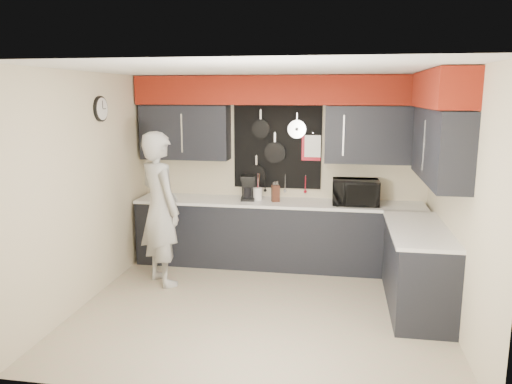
% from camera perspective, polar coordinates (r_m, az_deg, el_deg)
% --- Properties ---
extents(ground, '(4.00, 4.00, 0.00)m').
position_cam_1_polar(ground, '(5.71, 0.59, -13.17)').
color(ground, tan).
rests_on(ground, ground).
extents(back_wall_assembly, '(4.00, 0.36, 2.60)m').
position_cam_1_polar(back_wall_assembly, '(6.80, 2.85, 8.24)').
color(back_wall_assembly, beige).
rests_on(back_wall_assembly, ground).
extents(right_wall_assembly, '(0.36, 3.50, 2.60)m').
position_cam_1_polar(right_wall_assembly, '(5.52, 20.57, 6.19)').
color(right_wall_assembly, beige).
rests_on(right_wall_assembly, ground).
extents(left_wall_assembly, '(0.05, 3.50, 2.60)m').
position_cam_1_polar(left_wall_assembly, '(5.96, -18.65, 0.72)').
color(left_wall_assembly, beige).
rests_on(left_wall_assembly, ground).
extents(base_cabinets, '(3.95, 2.20, 0.92)m').
position_cam_1_polar(base_cabinets, '(6.56, 6.42, -5.71)').
color(base_cabinets, black).
rests_on(base_cabinets, ground).
extents(microwave, '(0.61, 0.43, 0.33)m').
position_cam_1_polar(microwave, '(6.67, 11.28, -0.02)').
color(microwave, black).
rests_on(microwave, base_cabinets).
extents(knife_block, '(0.13, 0.13, 0.22)m').
position_cam_1_polar(knife_block, '(6.75, 2.24, -0.17)').
color(knife_block, '#371C11').
rests_on(knife_block, base_cabinets).
extents(utensil_crock, '(0.13, 0.13, 0.17)m').
position_cam_1_polar(utensil_crock, '(6.86, 0.19, -0.20)').
color(utensil_crock, white).
rests_on(utensil_crock, base_cabinets).
extents(coffee_maker, '(0.22, 0.25, 0.34)m').
position_cam_1_polar(coffee_maker, '(6.84, -0.92, 0.57)').
color(coffee_maker, black).
rests_on(coffee_maker, base_cabinets).
extents(person, '(0.83, 0.81, 1.91)m').
position_cam_1_polar(person, '(6.27, -10.89, -1.91)').
color(person, '#B7B7B5').
rests_on(person, ground).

